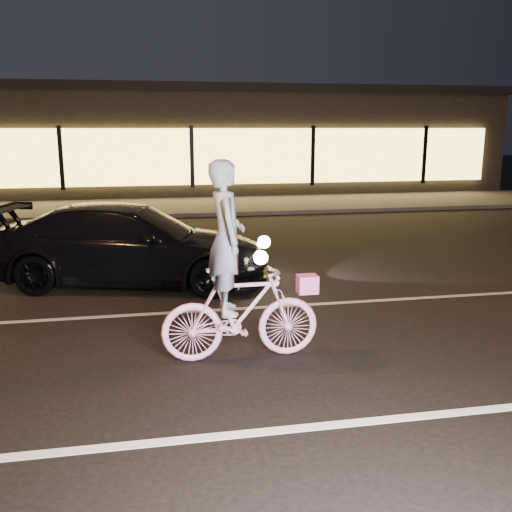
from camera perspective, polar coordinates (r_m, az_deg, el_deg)
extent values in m
plane|color=black|center=(6.71, 4.20, -10.31)|extent=(90.00, 90.00, 0.00)
cube|color=silver|center=(5.42, 8.46, -16.30)|extent=(60.00, 0.12, 0.01)
cube|color=gray|center=(8.54, 0.72, -5.14)|extent=(60.00, 0.10, 0.01)
cube|color=#383533|center=(19.20, -5.88, 4.98)|extent=(30.00, 4.00, 0.12)
cube|color=black|center=(25.02, -7.23, 11.19)|extent=(25.00, 8.00, 4.00)
cube|color=black|center=(25.05, -7.36, 15.88)|extent=(25.40, 8.40, 0.30)
cube|color=#FFCE59|center=(20.95, -6.45, 9.84)|extent=(23.00, 0.15, 2.00)
cube|color=black|center=(21.00, -18.92, 9.25)|extent=(0.15, 0.08, 2.20)
cube|color=black|center=(20.87, -6.43, 9.83)|extent=(0.15, 0.08, 2.20)
cube|color=black|center=(21.69, 5.69, 9.95)|extent=(0.15, 0.08, 2.20)
cube|color=black|center=(23.36, 16.49, 9.70)|extent=(0.15, 0.08, 2.20)
imported|color=#FF4EB1|center=(6.55, -1.53, -5.76)|extent=(1.82, 0.51, 1.09)
imported|color=silver|center=(6.30, -2.99, 1.83)|extent=(0.41, 0.63, 1.72)
cube|color=#FD52B9|center=(6.62, 5.15, -2.81)|extent=(0.23, 0.19, 0.21)
imported|color=black|center=(9.92, -12.39, 1.13)|extent=(5.00, 2.98, 1.36)
sphere|color=#FFF2BF|center=(10.19, 0.81, 1.40)|extent=(0.23, 0.23, 0.23)
sphere|color=#FFF2BF|center=(8.97, 0.48, -0.15)|extent=(0.23, 0.23, 0.23)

